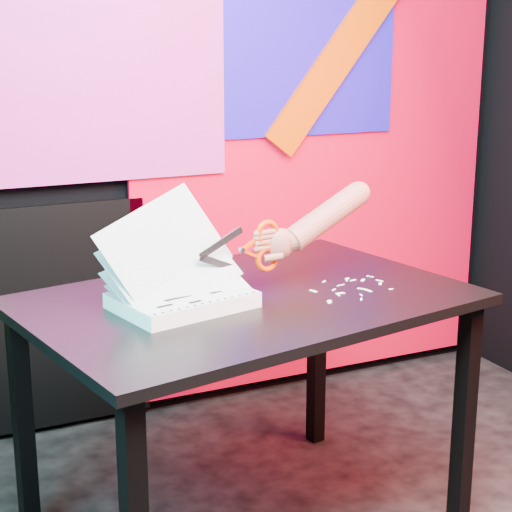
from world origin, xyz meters
TOP-DOWN VIEW (x-y plane):
  - room at (0.00, 0.00)m, footprint 3.01×3.01m
  - backdrop at (0.06, 1.46)m, footprint 2.88×0.05m
  - work_table at (-0.09, 0.54)m, footprint 1.35×1.02m
  - printout_stack at (-0.29, 0.53)m, footprint 0.43×0.32m
  - scissors at (-0.03, 0.57)m, footprint 0.26×0.05m
  - hand_forearm at (0.17, 0.60)m, footprint 0.40×0.12m
  - paper_clippings at (0.22, 0.49)m, footprint 0.26×0.21m

SIDE VIEW (x-z plane):
  - work_table at x=-0.09m, z-range 0.29..1.04m
  - paper_clippings at x=0.22m, z-range 0.75..0.75m
  - printout_stack at x=-0.29m, z-range 0.61..0.95m
  - scissors at x=-0.03m, z-range 0.81..0.96m
  - hand_forearm at x=0.17m, z-range 0.84..1.03m
  - backdrop at x=0.06m, z-range -0.08..2.00m
  - room at x=0.00m, z-range 0.00..2.71m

